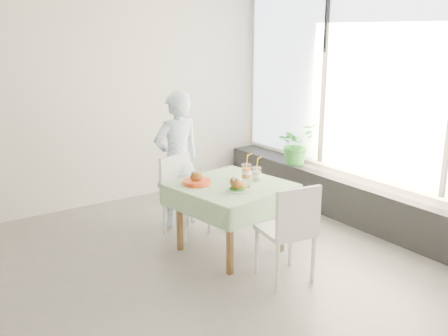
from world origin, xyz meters
TOP-DOWN VIEW (x-y plane):
  - floor at (0.00, 0.00)m, footprint 6.00×6.00m
  - wall_back at (0.00, 2.50)m, footprint 6.00×0.02m
  - wall_front at (0.00, -2.50)m, footprint 6.00×0.02m
  - wall_right at (3.00, 0.00)m, footprint 0.02×5.00m
  - window_pane at (2.97, 0.00)m, footprint 0.01×4.80m
  - window_ledge at (2.80, 0.00)m, footprint 0.40×4.80m
  - cafe_table at (1.03, 0.26)m, footprint 1.19×1.19m
  - chair_far at (0.88, 0.93)m, footprint 0.49×0.49m
  - chair_near at (1.10, -0.53)m, footprint 0.51×0.51m
  - diner at (0.94, 1.23)m, footprint 0.59×0.39m
  - main_dish at (0.97, 0.04)m, footprint 0.29×0.29m
  - juice_cup_orange at (1.30, 0.35)m, footprint 0.11×0.11m
  - juice_cup_lemonade at (1.31, 0.20)m, footprint 0.10×0.10m
  - second_dish at (0.74, 0.45)m, footprint 0.29×0.29m
  - potted_plant at (2.75, 1.16)m, footprint 0.55×0.50m

SIDE VIEW (x-z plane):
  - floor at x=0.00m, z-range 0.00..0.00m
  - window_ledge at x=2.80m, z-range 0.00..0.50m
  - chair_far at x=0.88m, z-range -0.17..0.72m
  - chair_near at x=1.10m, z-range -0.18..0.76m
  - cafe_table at x=1.03m, z-range 0.09..0.83m
  - potted_plant at x=2.75m, z-range 0.50..1.06m
  - second_dish at x=0.74m, z-range 0.71..0.85m
  - main_dish at x=0.97m, z-range 0.72..0.87m
  - diner at x=0.94m, z-range 0.00..1.61m
  - juice_cup_lemonade at x=1.31m, z-range 0.66..0.96m
  - juice_cup_orange at x=1.30m, z-range 0.66..0.96m
  - wall_back at x=0.00m, z-range 0.00..2.80m
  - wall_front at x=0.00m, z-range 0.00..2.80m
  - wall_right at x=3.00m, z-range 0.00..2.80m
  - window_pane at x=2.97m, z-range 0.56..2.74m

